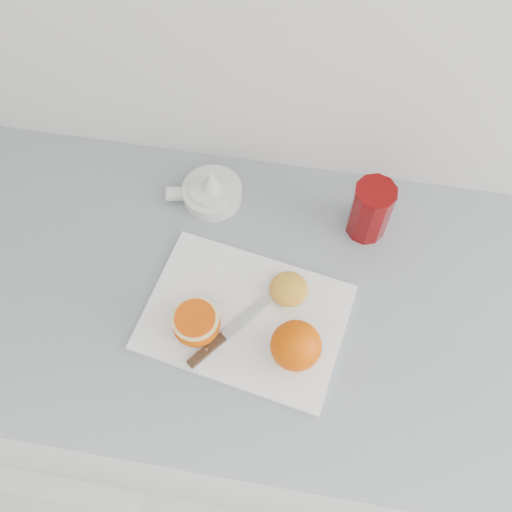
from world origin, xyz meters
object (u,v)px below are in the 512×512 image
object	(u,v)px
counter	(271,369)
red_tumbler	(370,212)
citrus_juicer	(211,191)
half_orange	(196,323)
cutting_board	(245,317)

from	to	relation	value
counter	red_tumbler	size ratio (longest dim) A/B	19.68
red_tumbler	citrus_juicer	bearing A→B (deg)	175.82
half_orange	citrus_juicer	distance (m)	0.29
cutting_board	citrus_juicer	bearing A→B (deg)	114.23
cutting_board	half_orange	xyz separation A→B (m)	(-0.08, -0.04, 0.03)
citrus_juicer	red_tumbler	xyz separation A→B (m)	(0.31, -0.02, 0.04)
cutting_board	half_orange	distance (m)	0.09
cutting_board	citrus_juicer	world-z (taller)	citrus_juicer
cutting_board	half_orange	bearing A→B (deg)	-154.29
counter	half_orange	xyz separation A→B (m)	(-0.13, -0.09, 0.48)
half_orange	red_tumbler	size ratio (longest dim) A/B	0.65
half_orange	citrus_juicer	bearing A→B (deg)	96.69
half_orange	red_tumbler	distance (m)	0.38
counter	half_orange	size ratio (longest dim) A/B	30.13
counter	red_tumbler	world-z (taller)	red_tumbler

